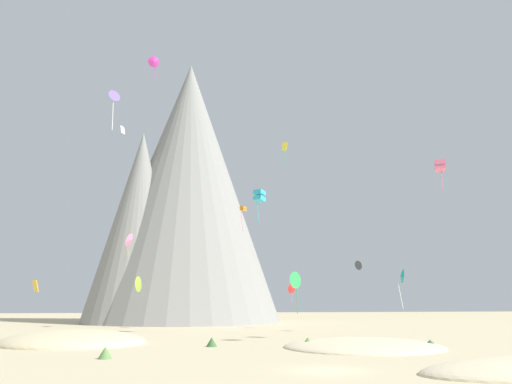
# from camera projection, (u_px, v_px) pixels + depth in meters

# --- Properties ---
(ground_plane) EXTENTS (400.00, 400.00, 0.00)m
(ground_plane) POSITION_uv_depth(u_px,v_px,m) (326.00, 370.00, 34.32)
(ground_plane) COLOR #CCBA8E
(dune_foreground_right) EXTENTS (23.42, 23.52, 3.16)m
(dune_foreground_right) POSITION_uv_depth(u_px,v_px,m) (73.00, 344.00, 56.52)
(dune_foreground_right) COLOR beige
(dune_foreground_right) RESTS_ON ground_plane
(dune_midground) EXTENTS (23.59, 23.84, 1.84)m
(dune_midground) POSITION_uv_depth(u_px,v_px,m) (363.00, 347.00, 51.81)
(dune_midground) COLOR beige
(dune_midground) RESTS_ON ground_plane
(bush_mid_center) EXTENTS (1.36, 1.36, 0.99)m
(bush_mid_center) POSITION_uv_depth(u_px,v_px,m) (105.00, 353.00, 41.41)
(bush_mid_center) COLOR #568442
(bush_mid_center) RESTS_ON ground_plane
(bush_low_patch) EXTENTS (1.23, 1.23, 0.98)m
(bush_low_patch) POSITION_uv_depth(u_px,v_px,m) (212.00, 342.00, 52.82)
(bush_low_patch) COLOR #386633
(bush_low_patch) RESTS_ON ground_plane
(bush_near_left) EXTENTS (2.37, 2.37, 1.07)m
(bush_near_left) POSITION_uv_depth(u_px,v_px,m) (308.00, 342.00, 51.52)
(bush_near_left) COLOR #668C4C
(bush_near_left) RESTS_ON ground_plane
(bush_scatter_east) EXTENTS (2.54, 2.54, 0.88)m
(bush_scatter_east) POSITION_uv_depth(u_px,v_px,m) (430.00, 344.00, 50.69)
(bush_scatter_east) COLOR #386633
(bush_scatter_east) RESTS_ON ground_plane
(rock_massif) EXTENTS (48.24, 47.07, 66.43)m
(rock_massif) POSITION_uv_depth(u_px,v_px,m) (181.00, 191.00, 122.81)
(rock_massif) COLOR gray
(rock_massif) RESTS_ON ground_plane
(kite_magenta_high) EXTENTS (1.66, 0.84, 3.53)m
(kite_magenta_high) POSITION_uv_depth(u_px,v_px,m) (154.00, 62.00, 71.10)
(kite_magenta_high) COLOR #D1339E
(kite_teal_low) EXTENTS (1.06, 1.89, 5.04)m
(kite_teal_low) POSITION_uv_depth(u_px,v_px,m) (401.00, 276.00, 63.47)
(kite_teal_low) COLOR teal
(kite_gold_low) EXTENTS (0.84, 0.98, 1.23)m
(kite_gold_low) POSITION_uv_depth(u_px,v_px,m) (35.00, 286.00, 49.17)
(kite_gold_low) COLOR gold
(kite_yellow_high) EXTENTS (1.04, 0.57, 4.32)m
(kite_yellow_high) POSITION_uv_depth(u_px,v_px,m) (285.00, 148.00, 84.70)
(kite_yellow_high) COLOR yellow
(kite_red_low) EXTENTS (2.02, 1.46, 3.66)m
(kite_red_low) POSITION_uv_depth(u_px,v_px,m) (292.00, 288.00, 90.64)
(kite_red_low) COLOR red
(kite_black_low) EXTENTS (1.54, 0.85, 1.51)m
(kite_black_low) POSITION_uv_depth(u_px,v_px,m) (358.00, 265.00, 79.21)
(kite_black_low) COLOR black
(kite_pink_mid) EXTENTS (1.99, 2.80, 4.31)m
(kite_pink_mid) POSITION_uv_depth(u_px,v_px,m) (130.00, 240.00, 92.11)
(kite_pink_mid) COLOR pink
(kite_orange_mid) EXTENTS (1.26, 1.27, 4.60)m
(kite_orange_mid) POSITION_uv_depth(u_px,v_px,m) (243.00, 209.00, 87.12)
(kite_orange_mid) COLOR orange
(kite_white_high) EXTENTS (0.69, 0.92, 1.12)m
(kite_white_high) POSITION_uv_depth(u_px,v_px,m) (123.00, 130.00, 69.79)
(kite_white_high) COLOR white
(kite_lime_low) EXTENTS (1.22, 2.28, 2.26)m
(kite_lime_low) POSITION_uv_depth(u_px,v_px,m) (139.00, 284.00, 71.07)
(kite_lime_low) COLOR #8CD133
(kite_rainbow_mid) EXTENTS (1.72, 1.75, 3.75)m
(kite_rainbow_mid) POSITION_uv_depth(u_px,v_px,m) (440.00, 166.00, 61.25)
(kite_rainbow_mid) COLOR #E5668C
(kite_cyan_mid) EXTENTS (2.02, 2.03, 5.15)m
(kite_cyan_mid) POSITION_uv_depth(u_px,v_px,m) (259.00, 196.00, 74.49)
(kite_cyan_mid) COLOR #33BCDB
(kite_indigo_high) EXTENTS (1.47, 1.22, 4.69)m
(kite_indigo_high) POSITION_uv_depth(u_px,v_px,m) (114.00, 97.00, 55.31)
(kite_indigo_high) COLOR #5138B2
(kite_green_low) EXTENTS (1.91, 1.48, 5.00)m
(kite_green_low) POSITION_uv_depth(u_px,v_px,m) (295.00, 280.00, 60.11)
(kite_green_low) COLOR green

